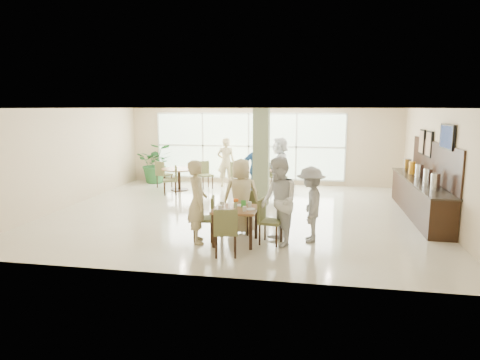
% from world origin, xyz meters
% --- Properties ---
extents(ground, '(10.00, 10.00, 0.00)m').
position_xyz_m(ground, '(0.00, 0.00, 0.00)').
color(ground, beige).
rests_on(ground, ground).
extents(room_shell, '(10.00, 10.00, 10.00)m').
position_xyz_m(room_shell, '(0.00, 0.00, 1.70)').
color(room_shell, white).
rests_on(room_shell, ground).
extents(window_bank, '(7.00, 0.04, 7.00)m').
position_xyz_m(window_bank, '(-0.50, 4.46, 1.40)').
color(window_bank, silver).
rests_on(window_bank, ground).
extents(column, '(0.45, 0.45, 2.80)m').
position_xyz_m(column, '(0.40, 1.20, 1.40)').
color(column, '#6B7853').
rests_on(column, ground).
extents(main_table, '(0.91, 0.91, 0.75)m').
position_xyz_m(main_table, '(0.37, -2.63, 0.65)').
color(main_table, brown).
rests_on(main_table, ground).
extents(round_table_left, '(1.20, 1.20, 0.75)m').
position_xyz_m(round_table_left, '(-2.65, 2.77, 0.59)').
color(round_table_left, brown).
rests_on(round_table_left, ground).
extents(round_table_right, '(1.07, 1.07, 0.75)m').
position_xyz_m(round_table_right, '(0.04, 2.96, 0.57)').
color(round_table_right, brown).
rests_on(round_table_right, ground).
extents(chairs_main_table, '(1.96, 2.13, 0.95)m').
position_xyz_m(chairs_main_table, '(0.37, -2.60, 0.47)').
color(chairs_main_table, brown).
rests_on(chairs_main_table, ground).
extents(chairs_table_left, '(2.11, 1.83, 0.95)m').
position_xyz_m(chairs_table_left, '(-2.61, 2.77, 0.47)').
color(chairs_table_left, brown).
rests_on(chairs_table_left, ground).
extents(chairs_table_right, '(2.00, 1.86, 0.95)m').
position_xyz_m(chairs_table_right, '(0.05, 2.90, 0.47)').
color(chairs_table_right, brown).
rests_on(chairs_table_right, ground).
extents(tabletop_clutter, '(0.79, 0.71, 0.21)m').
position_xyz_m(tabletop_clutter, '(0.39, -2.64, 0.81)').
color(tabletop_clutter, white).
rests_on(tabletop_clutter, main_table).
extents(buffet_counter, '(0.64, 4.70, 1.95)m').
position_xyz_m(buffet_counter, '(4.70, 0.51, 0.55)').
color(buffet_counter, black).
rests_on(buffet_counter, ground).
extents(wall_tv, '(0.06, 1.00, 0.58)m').
position_xyz_m(wall_tv, '(4.94, -0.60, 2.15)').
color(wall_tv, black).
rests_on(wall_tv, ground).
extents(framed_art_a, '(0.05, 0.55, 0.70)m').
position_xyz_m(framed_art_a, '(4.95, 1.00, 1.85)').
color(framed_art_a, black).
rests_on(framed_art_a, ground).
extents(framed_art_b, '(0.05, 0.55, 0.70)m').
position_xyz_m(framed_art_b, '(4.95, 1.80, 1.85)').
color(framed_art_b, black).
rests_on(framed_art_b, ground).
extents(potted_plant, '(1.69, 1.69, 1.50)m').
position_xyz_m(potted_plant, '(-3.97, 4.03, 0.75)').
color(potted_plant, '#255E2A').
rests_on(potted_plant, ground).
extents(teen_left, '(0.63, 0.75, 1.75)m').
position_xyz_m(teen_left, '(-0.43, -2.72, 0.87)').
color(teen_left, '#CDBB88').
rests_on(teen_left, ground).
extents(teen_far, '(0.92, 0.66, 1.70)m').
position_xyz_m(teen_far, '(0.35, -1.89, 0.85)').
color(teen_far, '#CDBB88').
rests_on(teen_far, ground).
extents(teen_right, '(1.00, 1.10, 1.84)m').
position_xyz_m(teen_right, '(1.25, -2.59, 0.92)').
color(teen_right, white).
rests_on(teen_right, ground).
extents(teen_standing, '(0.64, 1.06, 1.61)m').
position_xyz_m(teen_standing, '(1.90, -2.22, 0.80)').
color(teen_standing, '#9A9A9C').
rests_on(teen_standing, ground).
extents(adult_a, '(1.14, 0.78, 1.79)m').
position_xyz_m(adult_a, '(0.11, 2.17, 0.90)').
color(adult_a, teal).
rests_on(adult_a, ground).
extents(adult_b, '(0.76, 1.73, 1.86)m').
position_xyz_m(adult_b, '(0.79, 2.94, 0.93)').
color(adult_b, white).
rests_on(adult_b, ground).
extents(adult_standing, '(0.68, 0.48, 1.77)m').
position_xyz_m(adult_standing, '(-1.19, 3.68, 0.88)').
color(adult_standing, '#CDBB88').
rests_on(adult_standing, ground).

